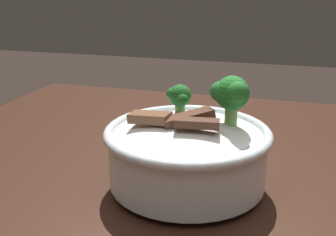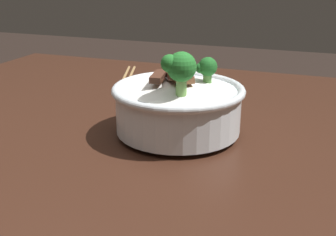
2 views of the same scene
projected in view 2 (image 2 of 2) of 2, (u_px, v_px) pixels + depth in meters
dining_table at (100, 204)px, 0.64m from camera, size 1.16×1.08×0.78m
rice_bowl at (178, 102)px, 0.66m from camera, size 0.21×0.21×0.15m
chopsticks_pair at (126, 79)px, 0.99m from camera, size 0.23×0.09×0.01m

